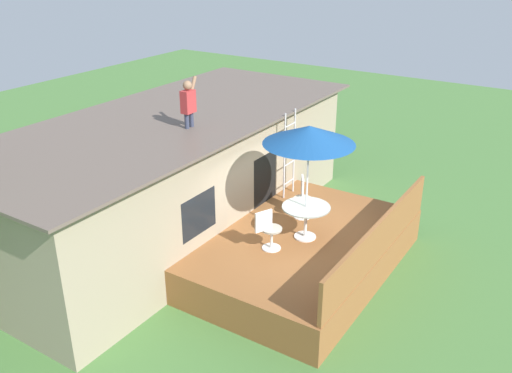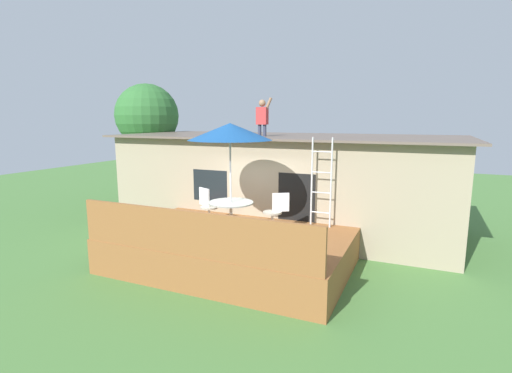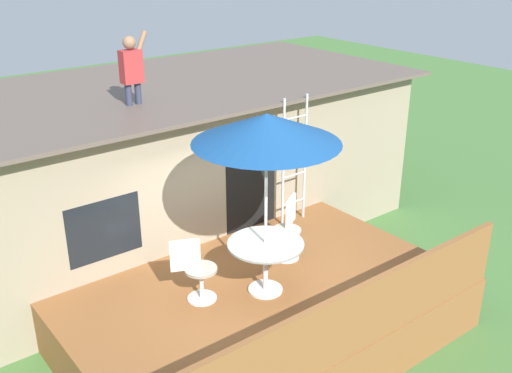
{
  "view_description": "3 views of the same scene",
  "coord_description": "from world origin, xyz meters",
  "px_view_note": "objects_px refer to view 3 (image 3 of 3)",
  "views": [
    {
      "loc": [
        -9.5,
        -4.92,
        6.71
      ],
      "look_at": [
        -0.37,
        0.96,
        1.9
      ],
      "focal_mm": 38.84,
      "sensor_mm": 36.0,
      "label": 1
    },
    {
      "loc": [
        4.02,
        -7.72,
        3.43
      ],
      "look_at": [
        0.2,
        0.91,
        1.76
      ],
      "focal_mm": 26.87,
      "sensor_mm": 36.0,
      "label": 2
    },
    {
      "loc": [
        -4.42,
        -5.53,
        5.34
      ],
      "look_at": [
        0.57,
        0.86,
        1.91
      ],
      "focal_mm": 41.54,
      "sensor_mm": 36.0,
      "label": 3
    }
  ],
  "objects_px": {
    "person_figure": "(132,65)",
    "patio_chair_right": "(288,229)",
    "patio_umbrella": "(266,129)",
    "patio_chair_left": "(195,270)",
    "patio_table": "(265,253)",
    "step_ladder": "(294,161)"
  },
  "relations": [
    {
      "from": "patio_umbrella",
      "to": "patio_chair_left",
      "type": "relative_size",
      "value": 2.76
    },
    {
      "from": "patio_chair_right",
      "to": "patio_chair_left",
      "type": "bearing_deg",
      "value": -26.96
    },
    {
      "from": "patio_chair_right",
      "to": "step_ladder",
      "type": "bearing_deg",
      "value": -167.14
    },
    {
      "from": "patio_table",
      "to": "patio_umbrella",
      "type": "height_order",
      "value": "patio_umbrella"
    },
    {
      "from": "step_ladder",
      "to": "person_figure",
      "type": "height_order",
      "value": "person_figure"
    },
    {
      "from": "step_ladder",
      "to": "patio_chair_right",
      "type": "xyz_separation_m",
      "value": [
        -0.86,
        -0.86,
        -0.64
      ]
    },
    {
      "from": "person_figure",
      "to": "patio_chair_right",
      "type": "bearing_deg",
      "value": -60.15
    },
    {
      "from": "patio_table",
      "to": "step_ladder",
      "type": "height_order",
      "value": "step_ladder"
    },
    {
      "from": "step_ladder",
      "to": "patio_chair_right",
      "type": "bearing_deg",
      "value": -135.07
    },
    {
      "from": "patio_umbrella",
      "to": "patio_chair_right",
      "type": "bearing_deg",
      "value": 32.07
    },
    {
      "from": "patio_chair_left",
      "to": "patio_chair_right",
      "type": "bearing_deg",
      "value": 29.75
    },
    {
      "from": "patio_umbrella",
      "to": "patio_chair_left",
      "type": "height_order",
      "value": "patio_umbrella"
    },
    {
      "from": "patio_umbrella",
      "to": "step_ladder",
      "type": "xyz_separation_m",
      "value": [
        1.75,
        1.42,
        -1.25
      ]
    },
    {
      "from": "patio_umbrella",
      "to": "person_figure",
      "type": "bearing_deg",
      "value": 97.92
    },
    {
      "from": "patio_table",
      "to": "patio_chair_left",
      "type": "relative_size",
      "value": 1.13
    },
    {
      "from": "patio_chair_right",
      "to": "patio_table",
      "type": "bearing_deg",
      "value": 0.0
    },
    {
      "from": "patio_table",
      "to": "person_figure",
      "type": "xyz_separation_m",
      "value": [
        -0.39,
        2.78,
        2.15
      ]
    },
    {
      "from": "person_figure",
      "to": "patio_chair_right",
      "type": "height_order",
      "value": "person_figure"
    },
    {
      "from": "patio_table",
      "to": "person_figure",
      "type": "distance_m",
      "value": 3.53
    },
    {
      "from": "person_figure",
      "to": "patio_chair_left",
      "type": "relative_size",
      "value": 1.21
    },
    {
      "from": "patio_umbrella",
      "to": "person_figure",
      "type": "xyz_separation_m",
      "value": [
        -0.39,
        2.78,
        0.39
      ]
    },
    {
      "from": "patio_umbrella",
      "to": "patio_chair_left",
      "type": "distance_m",
      "value": 2.12
    }
  ]
}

